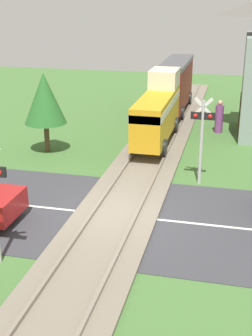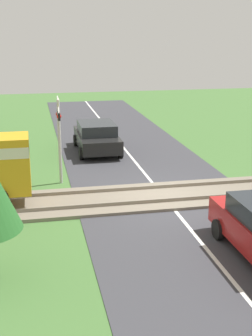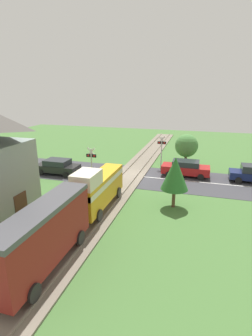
# 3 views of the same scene
# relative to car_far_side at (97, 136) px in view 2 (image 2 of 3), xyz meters

# --- Properties ---
(ground_plane) EXTENTS (60.00, 60.00, 0.00)m
(ground_plane) POSITION_rel_car_far_side_xyz_m (-7.05, -1.44, -0.77)
(ground_plane) COLOR #426B33
(road_surface) EXTENTS (48.00, 6.40, 0.02)m
(road_surface) POSITION_rel_car_far_side_xyz_m (-7.05, -1.44, -0.76)
(road_surface) COLOR #38383D
(road_surface) RESTS_ON ground_plane
(track_bed) EXTENTS (2.80, 48.00, 0.24)m
(track_bed) POSITION_rel_car_far_side_xyz_m (-7.05, -1.44, -0.71)
(track_bed) COLOR #756B5B
(track_bed) RESTS_ON ground_plane
(car_far_side) EXTENTS (4.22, 2.05, 1.47)m
(car_far_side) POSITION_rel_car_far_side_xyz_m (0.00, 0.00, 0.00)
(car_far_side) COLOR black
(car_far_side) RESTS_ON ground_plane
(crossing_signal_east_approach) EXTENTS (0.90, 0.18, 3.42)m
(crossing_signal_east_approach) POSITION_rel_car_far_side_xyz_m (-4.60, 2.09, 1.40)
(crossing_signal_east_approach) COLOR #B7B7B7
(crossing_signal_east_approach) RESTS_ON ground_plane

